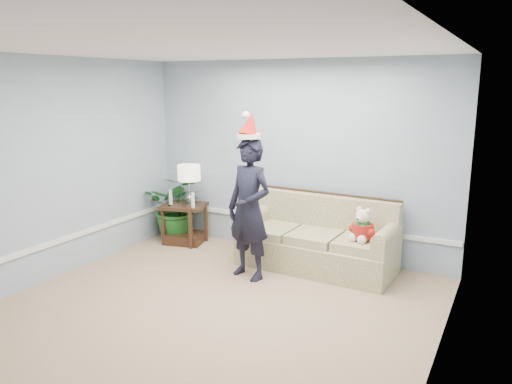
{
  "coord_description": "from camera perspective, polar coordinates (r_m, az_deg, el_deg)",
  "views": [
    {
      "loc": [
        2.73,
        -3.82,
        2.37
      ],
      "look_at": [
        -0.12,
        1.55,
        1.05
      ],
      "focal_mm": 35.0,
      "sensor_mm": 36.0,
      "label": 1
    }
  ],
  "objects": [
    {
      "name": "table_lamp",
      "position": [
        7.43,
        -7.67,
        2.0
      ],
      "size": [
        0.34,
        0.34,
        0.6
      ],
      "color": "silver",
      "rests_on": "side_table"
    },
    {
      "name": "houseplant",
      "position": [
        7.8,
        -8.95,
        -1.68
      ],
      "size": [
        1.14,
        1.07,
        1.02
      ],
      "primitive_type": "imported",
      "rotation": [
        0.0,
        0.0,
        0.37
      ],
      "color": "#19571D",
      "rests_on": "room_shell"
    },
    {
      "name": "wainscot_trim",
      "position": [
        6.63,
        -9.63,
        -4.74
      ],
      "size": [
        4.49,
        4.99,
        0.06
      ],
      "color": "white",
      "rests_on": "room_shell"
    },
    {
      "name": "sofa",
      "position": [
        6.62,
        7.07,
        -5.73
      ],
      "size": [
        2.03,
        0.93,
        0.94
      ],
      "rotation": [
        0.0,
        0.0,
        -0.04
      ],
      "color": "#505B2B",
      "rests_on": "room_shell"
    },
    {
      "name": "candle_pair",
      "position": [
        7.45,
        -8.5,
        -0.82
      ],
      "size": [
        0.46,
        0.06,
        0.22
      ],
      "color": "silver",
      "rests_on": "side_table"
    },
    {
      "name": "man",
      "position": [
        6.08,
        -0.79,
        -1.97
      ],
      "size": [
        0.72,
        0.56,
        1.75
      ],
      "primitive_type": "imported",
      "rotation": [
        0.0,
        0.0,
        -0.25
      ],
      "color": "black",
      "rests_on": "room_shell"
    },
    {
      "name": "side_table",
      "position": [
        7.66,
        -8.15,
        -4.05
      ],
      "size": [
        0.73,
        0.66,
        0.6
      ],
      "rotation": [
        0.0,
        0.0,
        0.26
      ],
      "color": "#352013",
      "rests_on": "room_shell"
    },
    {
      "name": "room_shell",
      "position": [
        4.81,
        -7.38,
        -0.09
      ],
      "size": [
        4.54,
        5.04,
        2.74
      ],
      "color": "tan",
      "rests_on": "ground"
    },
    {
      "name": "santa_hat",
      "position": [
        5.93,
        -0.74,
        7.51
      ],
      "size": [
        0.34,
        0.37,
        0.33
      ],
      "rotation": [
        0.0,
        0.0,
        -0.23
      ],
      "color": "silver",
      "rests_on": "man"
    },
    {
      "name": "teddy_bear",
      "position": [
        6.21,
        12.06,
        -4.13
      ],
      "size": [
        0.32,
        0.33,
        0.42
      ],
      "rotation": [
        0.0,
        0.0,
        -0.29
      ],
      "color": "silver",
      "rests_on": "sofa"
    }
  ]
}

